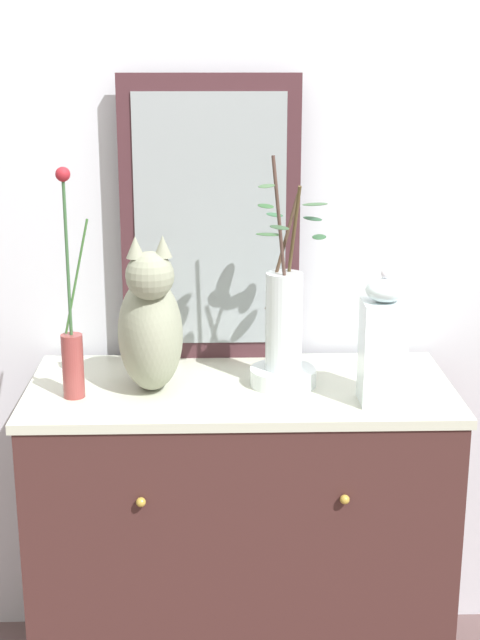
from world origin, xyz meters
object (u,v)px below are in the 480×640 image
object	(u,v)px
mirror_leaning	(210,221)
vase_slim_green	(72,346)
cat_sitting	(150,326)
sideboard	(240,539)
vase_glass_clear	(284,314)
bowl_porcelain	(283,377)
jar_lidded_porcelain	(383,343)

from	to	relation	value
mirror_leaning	vase_slim_green	world-z (taller)	mirror_leaning
cat_sitting	vase_slim_green	size ratio (longest dim) A/B	0.81
sideboard	vase_glass_clear	bearing A→B (deg)	-0.84
vase_slim_green	bowl_porcelain	xyz separation A→B (m)	(0.54, 0.07, -0.11)
cat_sitting	vase_slim_green	xyz separation A→B (m)	(-0.19, -0.06, -0.03)
mirror_leaning	vase_slim_green	bearing A→B (deg)	-137.99
bowl_porcelain	vase_glass_clear	distance (m)	0.17
jar_lidded_porcelain	mirror_leaning	bearing A→B (deg)	138.68
bowl_porcelain	jar_lidded_porcelain	xyz separation A→B (m)	(0.24, -0.13, 0.13)
vase_slim_green	vase_glass_clear	distance (m)	0.55
bowl_porcelain	vase_glass_clear	size ratio (longest dim) A/B	0.32
vase_glass_clear	jar_lidded_porcelain	distance (m)	0.27
bowl_porcelain	jar_lidded_porcelain	bearing A→B (deg)	-29.14
mirror_leaning	bowl_porcelain	world-z (taller)	mirror_leaning
mirror_leaning	vase_slim_green	size ratio (longest dim) A/B	1.36
cat_sitting	jar_lidded_porcelain	size ratio (longest dim) A/B	1.38
vase_glass_clear	jar_lidded_porcelain	size ratio (longest dim) A/B	1.62
sideboard	jar_lidded_porcelain	world-z (taller)	jar_lidded_porcelain
vase_glass_clear	jar_lidded_porcelain	bearing A→B (deg)	-29.27
mirror_leaning	cat_sitting	bearing A→B (deg)	-120.98
vase_slim_green	jar_lidded_porcelain	size ratio (longest dim) A/B	1.70
mirror_leaning	cat_sitting	xyz separation A→B (m)	(-0.16, -0.26, -0.23)
cat_sitting	vase_glass_clear	distance (m)	0.35
sideboard	mirror_leaning	size ratio (longest dim) A/B	1.41
cat_sitting	vase_slim_green	bearing A→B (deg)	-164.01
mirror_leaning	bowl_porcelain	bearing A→B (deg)	-51.96
bowl_porcelain	sideboard	bearing A→B (deg)	178.89
mirror_leaning	bowl_porcelain	size ratio (longest dim) A/B	4.52
sideboard	vase_slim_green	distance (m)	0.73
sideboard	cat_sitting	xyz separation A→B (m)	(-0.23, -0.02, 0.63)
mirror_leaning	bowl_porcelain	distance (m)	0.49
mirror_leaning	vase_glass_clear	size ratio (longest dim) A/B	1.43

